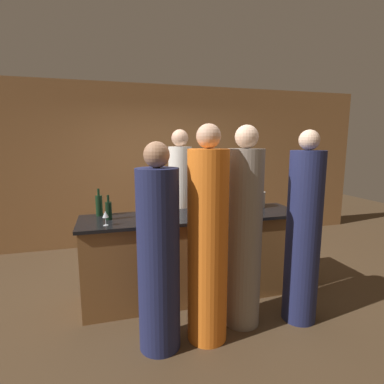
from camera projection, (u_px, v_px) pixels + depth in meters
The scene contains 16 objects.
ground_plane at pixel (194, 294), 3.62m from camera, with size 14.00×14.00×0.00m, color #4C3823.
back_wall at pixel (162, 165), 5.39m from camera, with size 8.00×0.06×2.80m.
bar_counter at pixel (194, 255), 3.53m from camera, with size 2.57×0.68×0.99m.
bartender at pixel (180, 206), 4.12m from camera, with size 0.31×0.31×1.98m.
guest_0 at pixel (244, 235), 2.91m from camera, with size 0.35×0.35×1.97m.
guest_1 at pixel (208, 244), 2.67m from camera, with size 0.36×0.36×1.97m.
guest_2 at pixel (303, 235), 2.97m from camera, with size 0.34×0.34×1.93m.
guest_3 at pixel (159, 257), 2.56m from camera, with size 0.36×0.36×1.82m.
wine_bottle_0 at pixel (109, 210), 3.22m from camera, with size 0.07×0.07×0.27m.
wine_bottle_1 at pixel (99, 205), 3.39m from camera, with size 0.08×0.08×0.31m.
ice_bucket at pixel (257, 199), 3.85m from camera, with size 0.20×0.20×0.20m.
wine_glass_0 at pixel (219, 208), 3.23m from camera, with size 0.07×0.07×0.16m.
wine_glass_1 at pixel (105, 215), 2.99m from camera, with size 0.06×0.06×0.15m.
wine_glass_2 at pixel (151, 208), 3.26m from camera, with size 0.06×0.06×0.16m.
wine_glass_3 at pixel (194, 205), 3.42m from camera, with size 0.08×0.08×0.15m.
wine_glass_4 at pixel (290, 203), 3.52m from camera, with size 0.07×0.07×0.16m.
Camera 1 is at (-0.94, -3.23, 1.81)m, focal length 28.00 mm.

